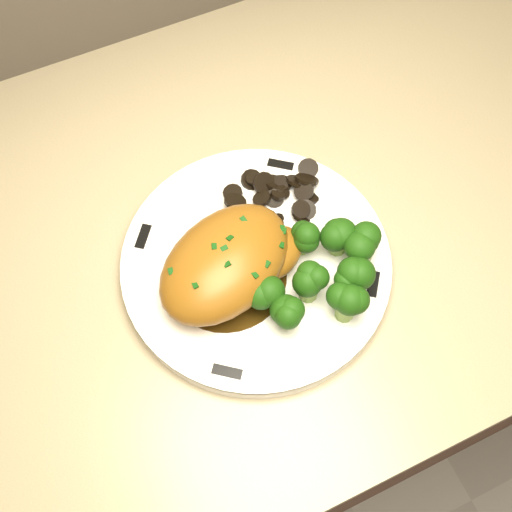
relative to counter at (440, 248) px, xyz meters
name	(u,v)px	position (x,y,z in m)	size (l,w,h in m)	color
counter	(440,248)	(0.00, 0.00, 0.00)	(2.03, 0.67, 1.00)	brown
plate	(256,264)	(-0.42, -0.08, 0.44)	(0.29, 0.29, 0.02)	white
rim_accent_0	(281,165)	(-0.34, 0.02, 0.46)	(0.03, 0.01, 0.00)	black
rim_accent_1	(143,236)	(-0.52, 0.00, 0.46)	(0.03, 0.01, 0.00)	black
rim_accent_2	(227,372)	(-0.50, -0.18, 0.46)	(0.03, 0.01, 0.00)	black
rim_accent_3	(373,284)	(-0.32, -0.16, 0.46)	(0.03, 0.01, 0.00)	black
gravy_pool	(226,276)	(-0.46, -0.08, 0.46)	(0.13, 0.13, 0.00)	#301F08
chicken_breast	(230,262)	(-0.45, -0.08, 0.48)	(0.19, 0.16, 0.06)	#935C19
mushroom_pile	(277,198)	(-0.37, -0.02, 0.46)	(0.10, 0.08, 0.03)	black
broccoli_florets	(316,271)	(-0.38, -0.13, 0.48)	(0.14, 0.12, 0.05)	olive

